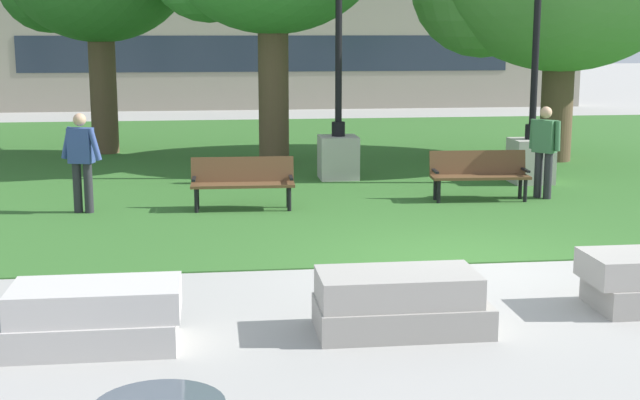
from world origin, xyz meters
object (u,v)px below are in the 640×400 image
at_px(park_bench_far_left, 479,172).
at_px(person_bystander_near_lawn, 81,157).
at_px(concrete_block_left, 400,303).
at_px(concrete_block_center, 91,317).
at_px(lamp_post_center, 338,129).
at_px(lamp_post_left, 532,131).
at_px(park_bench_near_left, 243,180).
at_px(person_bystander_far_lawn, 544,147).

height_order(park_bench_far_left, person_bystander_near_lawn, person_bystander_near_lawn).
bearing_deg(concrete_block_left, concrete_block_center, -178.40).
relative_size(concrete_block_center, lamp_post_center, 0.36).
relative_size(concrete_block_left, lamp_post_left, 0.34).
relative_size(park_bench_near_left, person_bystander_far_lawn, 1.06).
xyz_separation_m(concrete_block_left, person_bystander_near_lawn, (-4.12, 6.65, 0.68)).
bearing_deg(lamp_post_center, park_bench_near_left, -125.22).
relative_size(park_bench_near_left, lamp_post_left, 0.35).
relative_size(park_bench_far_left, lamp_post_left, 0.35).
relative_size(concrete_block_center, park_bench_far_left, 1.01).
relative_size(concrete_block_center, person_bystander_near_lawn, 1.08).
bearing_deg(lamp_post_center, park_bench_far_left, -50.38).
distance_m(concrete_block_left, person_bystander_near_lawn, 7.85).
distance_m(concrete_block_center, lamp_post_left, 11.70).
height_order(park_bench_near_left, lamp_post_center, lamp_post_center).
bearing_deg(person_bystander_near_lawn, concrete_block_left, -58.26).
distance_m(park_bench_far_left, lamp_post_center, 3.54).
height_order(concrete_block_left, park_bench_far_left, park_bench_far_left).
bearing_deg(lamp_post_center, person_bystander_far_lawn, -37.63).
distance_m(concrete_block_left, lamp_post_left, 9.82).
relative_size(concrete_block_left, lamp_post_center, 0.35).
xyz_separation_m(concrete_block_left, person_bystander_far_lawn, (4.21, 6.97, 0.68)).
distance_m(park_bench_near_left, person_bystander_near_lawn, 2.77).
bearing_deg(person_bystander_far_lawn, park_bench_near_left, -176.58).
xyz_separation_m(park_bench_far_left, lamp_post_center, (-2.23, 2.70, 0.52)).
height_order(concrete_block_left, lamp_post_center, lamp_post_center).
relative_size(concrete_block_left, park_bench_near_left, 0.99).
bearing_deg(person_bystander_near_lawn, park_bench_near_left, -0.38).
bearing_deg(concrete_block_left, lamp_post_left, 62.04).
relative_size(park_bench_far_left, lamp_post_center, 0.35).
bearing_deg(person_bystander_near_lawn, lamp_post_left, 12.92).
xyz_separation_m(park_bench_near_left, lamp_post_center, (2.12, 3.01, 0.52)).
xyz_separation_m(park_bench_near_left, person_bystander_near_lawn, (-2.73, 0.02, 0.45)).
height_order(concrete_block_center, park_bench_near_left, park_bench_near_left).
distance_m(lamp_post_left, person_bystander_near_lawn, 8.93).
bearing_deg(person_bystander_far_lawn, concrete_block_left, -121.16).
xyz_separation_m(concrete_block_left, lamp_post_center, (0.74, 9.65, 0.75)).
height_order(concrete_block_center, concrete_block_left, same).
bearing_deg(park_bench_near_left, lamp_post_center, 54.78).
relative_size(park_bench_near_left, person_bystander_near_lawn, 1.06).
bearing_deg(person_bystander_near_lawn, concrete_block_center, -81.84).
distance_m(concrete_block_center, person_bystander_far_lawn, 10.22).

